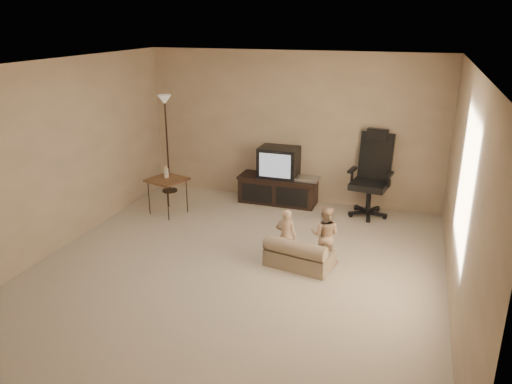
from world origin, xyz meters
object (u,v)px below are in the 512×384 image
office_chair (371,185)px  side_table (167,180)px  toddler_right (325,235)px  floor_lamp (166,122)px  child_sofa (298,255)px  toddler_left (286,236)px  tv_stand (279,180)px

office_chair → side_table: bearing=-153.0°
side_table → toddler_right: (2.70, -0.92, -0.18)m
floor_lamp → child_sofa: bearing=-36.1°
office_chair → floor_lamp: floor_lamp is taller
child_sofa → toddler_right: 0.43m
office_chair → floor_lamp: (-3.56, 0.00, 0.78)m
child_sofa → toddler_left: 0.28m
floor_lamp → side_table: bearing=-63.4°
office_chair → toddler_right: bearing=-91.6°
side_table → toddler_left: 2.49m
side_table → office_chair: bearing=17.5°
floor_lamp → toddler_right: floor_lamp is taller
tv_stand → side_table: size_ratio=1.72×
toddler_right → toddler_left: bearing=19.7°
office_chair → toddler_right: (-0.37, -1.88, -0.10)m
floor_lamp → toddler_left: 3.52m
toddler_right → office_chair: bearing=-100.6°
office_chair → child_sofa: office_chair is taller
floor_lamp → toddler_left: (2.72, -2.05, -0.89)m
floor_lamp → child_sofa: (2.90, -2.12, -1.10)m
child_sofa → toddler_right: bearing=48.8°
child_sofa → toddler_left: bearing=171.0°
side_table → toddler_right: size_ratio=1.02×
office_chair → child_sofa: 2.24m
side_table → child_sofa: (2.41, -1.14, -0.40)m
side_table → toddler_left: bearing=-25.8°
side_table → floor_lamp: bearing=116.6°
tv_stand → office_chair: size_ratio=1.00×
side_table → toddler_right: 2.86m
child_sofa → floor_lamp: bearing=154.6°
child_sofa → toddler_left: size_ratio=1.20×
side_table → child_sofa: size_ratio=0.89×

